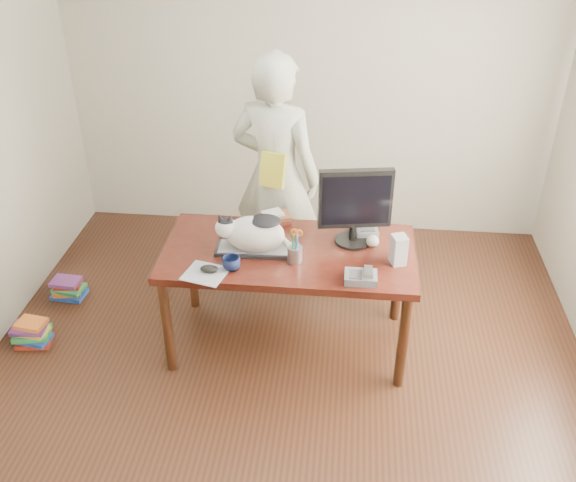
{
  "coord_description": "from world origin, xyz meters",
  "views": [
    {
      "loc": [
        0.35,
        -2.81,
        2.94
      ],
      "look_at": [
        0.0,
        0.55,
        0.85
      ],
      "focal_mm": 40.0,
      "sensor_mm": 36.0,
      "label": 1
    }
  ],
  "objects_px": {
    "book_stack": "(275,218)",
    "book_pile_b": "(68,288)",
    "mouse": "(209,269)",
    "calculator": "(366,230)",
    "keyboard": "(255,249)",
    "cat": "(252,232)",
    "monitor": "(355,203)",
    "coffee_mug": "(231,263)",
    "baseball": "(373,241)",
    "person": "(276,177)",
    "speaker": "(399,250)",
    "pen_cup": "(295,252)",
    "desk": "(290,263)",
    "phone": "(362,277)",
    "book_pile_a": "(32,333)"
  },
  "relations": [
    {
      "from": "speaker",
      "to": "person",
      "type": "distance_m",
      "value": 1.15
    },
    {
      "from": "mouse",
      "to": "book_stack",
      "type": "relative_size",
      "value": 0.49
    },
    {
      "from": "baseball",
      "to": "coffee_mug",
      "type": "bearing_deg",
      "value": -157.67
    },
    {
      "from": "coffee_mug",
      "to": "book_stack",
      "type": "bearing_deg",
      "value": 72.27
    },
    {
      "from": "pen_cup",
      "to": "calculator",
      "type": "xyz_separation_m",
      "value": [
        0.44,
        0.39,
        -0.04
      ]
    },
    {
      "from": "calculator",
      "to": "book_pile_b",
      "type": "height_order",
      "value": "calculator"
    },
    {
      "from": "desk",
      "to": "person",
      "type": "relative_size",
      "value": 0.88
    },
    {
      "from": "keyboard",
      "to": "phone",
      "type": "xyz_separation_m",
      "value": [
        0.67,
        -0.26,
        0.01
      ]
    },
    {
      "from": "keyboard",
      "to": "person",
      "type": "height_order",
      "value": "person"
    },
    {
      "from": "cat",
      "to": "monitor",
      "type": "relative_size",
      "value": 0.92
    },
    {
      "from": "coffee_mug",
      "to": "book_stack",
      "type": "xyz_separation_m",
      "value": [
        0.19,
        0.6,
        -0.01
      ]
    },
    {
      "from": "desk",
      "to": "coffee_mug",
      "type": "relative_size",
      "value": 14.4
    },
    {
      "from": "person",
      "to": "book_pile_a",
      "type": "bearing_deg",
      "value": 46.04
    },
    {
      "from": "book_stack",
      "to": "book_pile_b",
      "type": "relative_size",
      "value": 0.98
    },
    {
      "from": "coffee_mug",
      "to": "book_pile_b",
      "type": "bearing_deg",
      "value": 156.74
    },
    {
      "from": "speaker",
      "to": "keyboard",
      "type": "bearing_deg",
      "value": 158.69
    },
    {
      "from": "monitor",
      "to": "phone",
      "type": "height_order",
      "value": "monitor"
    },
    {
      "from": "calculator",
      "to": "book_pile_b",
      "type": "bearing_deg",
      "value": 169.61
    },
    {
      "from": "mouse",
      "to": "speaker",
      "type": "bearing_deg",
      "value": 25.37
    },
    {
      "from": "calculator",
      "to": "book_pile_b",
      "type": "xyz_separation_m",
      "value": [
        -2.21,
        0.09,
        -0.71
      ]
    },
    {
      "from": "phone",
      "to": "calculator",
      "type": "height_order",
      "value": "phone"
    },
    {
      "from": "keyboard",
      "to": "pen_cup",
      "type": "xyz_separation_m",
      "value": [
        0.26,
        -0.09,
        0.05
      ]
    },
    {
      "from": "baseball",
      "to": "book_stack",
      "type": "relative_size",
      "value": 0.32
    },
    {
      "from": "coffee_mug",
      "to": "baseball",
      "type": "bearing_deg",
      "value": 22.33
    },
    {
      "from": "book_pile_a",
      "to": "pen_cup",
      "type": "bearing_deg",
      "value": 2.46
    },
    {
      "from": "speaker",
      "to": "book_stack",
      "type": "bearing_deg",
      "value": 134.09
    },
    {
      "from": "desk",
      "to": "cat",
      "type": "relative_size",
      "value": 3.32
    },
    {
      "from": "baseball",
      "to": "pen_cup",
      "type": "bearing_deg",
      "value": -155.13
    },
    {
      "from": "mouse",
      "to": "calculator",
      "type": "bearing_deg",
      "value": 45.1
    },
    {
      "from": "mouse",
      "to": "desk",
      "type": "bearing_deg",
      "value": 53.97
    },
    {
      "from": "mouse",
      "to": "book_pile_b",
      "type": "distance_m",
      "value": 1.59
    },
    {
      "from": "pen_cup",
      "to": "book_pile_b",
      "type": "bearing_deg",
      "value": 165.05
    },
    {
      "from": "calculator",
      "to": "book_pile_b",
      "type": "relative_size",
      "value": 0.81
    },
    {
      "from": "cat",
      "to": "mouse",
      "type": "height_order",
      "value": "cat"
    },
    {
      "from": "keyboard",
      "to": "book_stack",
      "type": "distance_m",
      "value": 0.39
    },
    {
      "from": "coffee_mug",
      "to": "book_stack",
      "type": "height_order",
      "value": "coffee_mug"
    },
    {
      "from": "phone",
      "to": "book_pile_b",
      "type": "relative_size",
      "value": 0.74
    },
    {
      "from": "cat",
      "to": "book_pile_b",
      "type": "bearing_deg",
      "value": 164.46
    },
    {
      "from": "coffee_mug",
      "to": "mouse",
      "type": "bearing_deg",
      "value": -161.24
    },
    {
      "from": "coffee_mug",
      "to": "baseball",
      "type": "relative_size",
      "value": 1.37
    },
    {
      "from": "desk",
      "to": "keyboard",
      "type": "distance_m",
      "value": 0.29
    },
    {
      "from": "mouse",
      "to": "book_stack",
      "type": "bearing_deg",
      "value": 77.89
    },
    {
      "from": "speaker",
      "to": "calculator",
      "type": "height_order",
      "value": "speaker"
    },
    {
      "from": "pen_cup",
      "to": "book_stack",
      "type": "distance_m",
      "value": 0.5
    },
    {
      "from": "keyboard",
      "to": "pen_cup",
      "type": "relative_size",
      "value": 2.1
    },
    {
      "from": "cat",
      "to": "phone",
      "type": "distance_m",
      "value": 0.74
    },
    {
      "from": "person",
      "to": "coffee_mug",
      "type": "bearing_deg",
      "value": 96.97
    },
    {
      "from": "desk",
      "to": "book_pile_a",
      "type": "xyz_separation_m",
      "value": [
        -1.75,
        -0.28,
        -0.51
      ]
    },
    {
      "from": "book_stack",
      "to": "mouse",
      "type": "bearing_deg",
      "value": -140.95
    },
    {
      "from": "speaker",
      "to": "coffee_mug",
      "type": "bearing_deg",
      "value": 171.42
    }
  ]
}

